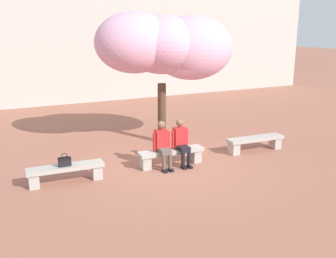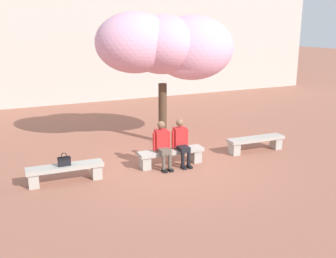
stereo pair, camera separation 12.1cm
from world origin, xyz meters
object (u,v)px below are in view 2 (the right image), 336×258
(handbag, at_px, (64,161))
(person_seated_right, at_px, (181,140))
(cherry_tree_main, at_px, (167,46))
(stone_bench_near_west, at_px, (171,155))
(stone_bench_west_end, at_px, (65,171))
(person_seated_left, at_px, (162,143))
(stone_bench_center, at_px, (256,142))

(handbag, bearing_deg, person_seated_right, -0.46)
(person_seated_right, height_order, cherry_tree_main, cherry_tree_main)
(person_seated_right, relative_size, handbag, 3.81)
(stone_bench_near_west, xyz_separation_m, cherry_tree_main, (0.83, 2.05, 2.88))
(person_seated_right, relative_size, cherry_tree_main, 0.29)
(stone_bench_west_end, xyz_separation_m, stone_bench_near_west, (2.92, 0.00, 0.00))
(person_seated_left, distance_m, handbag, 2.65)
(person_seated_left, bearing_deg, stone_bench_center, 0.95)
(stone_bench_center, relative_size, cherry_tree_main, 0.42)
(person_seated_left, xyz_separation_m, cherry_tree_main, (1.12, 2.10, 2.49))
(stone_bench_near_west, height_order, stone_bench_center, same)
(person_seated_right, bearing_deg, handbag, 179.54)
(cherry_tree_main, bearing_deg, person_seated_right, -104.72)
(stone_bench_west_end, height_order, person_seated_right, person_seated_right)
(stone_bench_near_west, relative_size, person_seated_right, 1.47)
(handbag, distance_m, cherry_tree_main, 5.03)
(person_seated_left, relative_size, cherry_tree_main, 0.29)
(cherry_tree_main, bearing_deg, stone_bench_center, -44.41)
(stone_bench_center, bearing_deg, stone_bench_west_end, 180.00)
(stone_bench_center, bearing_deg, stone_bench_near_west, 180.00)
(stone_bench_west_end, bearing_deg, cherry_tree_main, 28.57)
(handbag, height_order, cherry_tree_main, cherry_tree_main)
(stone_bench_west_end, height_order, handbag, handbag)
(stone_bench_near_west, distance_m, handbag, 2.95)
(stone_bench_west_end, distance_m, cherry_tree_main, 5.16)
(handbag, xyz_separation_m, cherry_tree_main, (3.77, 2.07, 2.61))
(stone_bench_center, bearing_deg, handbag, -179.73)
(person_seated_left, xyz_separation_m, person_seated_right, (0.57, -0.00, 0.00))
(stone_bench_near_west, height_order, cherry_tree_main, cherry_tree_main)
(person_seated_right, distance_m, handbag, 3.22)
(stone_bench_west_end, xyz_separation_m, stone_bench_center, (5.85, 0.00, 0.00))
(handbag, bearing_deg, stone_bench_center, 0.27)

